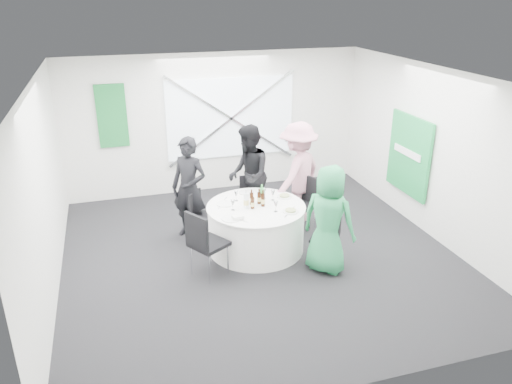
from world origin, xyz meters
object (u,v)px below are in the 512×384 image
object	(u,v)px
chair_back	(250,196)
person_man_back	(249,175)
chair_back_right	(305,199)
chair_front_left	(204,240)
banquet_table	(256,228)
person_woman_pink	(298,174)
chair_back_left	(201,212)
chair_front_right	(330,234)
person_man_back_left	(189,188)
clear_water_bottle	(246,201)
person_woman_green	(329,220)
green_water_bottle	(262,196)

from	to	relation	value
chair_back	person_man_back	xyz separation A→B (m)	(-0.03, -0.03, 0.41)
chair_back_right	chair_front_left	bearing A→B (deg)	-86.94
banquet_table	person_woman_pink	world-z (taller)	person_woman_pink
chair_front_left	person_man_back	world-z (taller)	person_man_back
chair_back_left	chair_front_right	xyz separation A→B (m)	(1.70, -1.41, 0.02)
chair_back_left	person_man_back	bearing A→B (deg)	-27.47
banquet_table	person_man_back_left	distance (m)	1.30
chair_front_right	clear_water_bottle	bearing A→B (deg)	-84.35
chair_back_right	chair_front_right	world-z (taller)	chair_back_right
banquet_table	person_man_back_left	bearing A→B (deg)	139.16
chair_back_left	person_man_back_left	distance (m)	0.44
chair_back	person_woman_green	bearing A→B (deg)	-61.51
chair_back	chair_front_right	bearing A→B (deg)	-57.08
chair_back_right	person_woman_pink	world-z (taller)	person_woman_pink
chair_front_left	person_woman_pink	size ratio (longest dim) A/B	0.56
chair_front_right	green_water_bottle	xyz separation A→B (m)	(-0.81, 0.84, 0.39)
person_man_back_left	green_water_bottle	size ratio (longest dim) A/B	5.57
banquet_table	person_man_back_left	world-z (taller)	person_man_back_left
chair_back	clear_water_bottle	size ratio (longest dim) A/B	2.67
chair_back	clear_water_bottle	bearing A→B (deg)	-97.93
chair_back_left	banquet_table	bearing A→B (deg)	-90.00
person_man_back_left	person_woman_green	xyz separation A→B (m)	(1.74, -1.69, -0.04)
person_woman_pink	clear_water_bottle	xyz separation A→B (m)	(-1.16, -0.80, -0.04)
chair_front_right	person_man_back	distance (m)	1.98
chair_front_left	person_man_back_left	bearing A→B (deg)	-33.34
banquet_table	chair_back	distance (m)	1.09
chair_front_left	clear_water_bottle	bearing A→B (deg)	-86.27
banquet_table	person_woman_pink	xyz separation A→B (m)	(0.99, 0.77, 0.54)
chair_back_right	chair_front_right	size ratio (longest dim) A/B	1.11
person_man_back	green_water_bottle	world-z (taller)	person_man_back
banquet_table	clear_water_bottle	xyz separation A→B (m)	(-0.17, -0.03, 0.50)
chair_back_left	chair_front_left	size ratio (longest dim) A/B	0.80
chair_front_left	green_water_bottle	world-z (taller)	green_water_bottle
green_water_bottle	banquet_table	bearing A→B (deg)	-142.50
chair_back_right	green_water_bottle	bearing A→B (deg)	-91.92
chair_back_right	person_man_back_left	bearing A→B (deg)	-124.30
chair_back_left	clear_water_bottle	size ratio (longest dim) A/B	2.65
chair_back	chair_back_left	bearing A→B (deg)	-146.16
chair_back_left	clear_water_bottle	bearing A→B (deg)	-98.44
banquet_table	person_woman_pink	bearing A→B (deg)	37.79
clear_water_bottle	person_man_back	bearing A→B (deg)	72.05
chair_back	chair_back_right	xyz separation A→B (m)	(0.82, -0.58, 0.07)
chair_back	chair_back_right	distance (m)	1.00
banquet_table	chair_back_right	size ratio (longest dim) A/B	1.66
chair_front_right	person_woman_pink	world-z (taller)	person_woman_pink
chair_back_left	person_man_back_left	size ratio (longest dim) A/B	0.48
person_woman_green	chair_front_left	bearing A→B (deg)	37.58
chair_back_right	clear_water_bottle	size ratio (longest dim) A/B	3.02
chair_back	chair_front_left	world-z (taller)	chair_front_left
chair_front_left	person_woman_green	xyz separation A→B (m)	(1.78, -0.31, 0.21)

